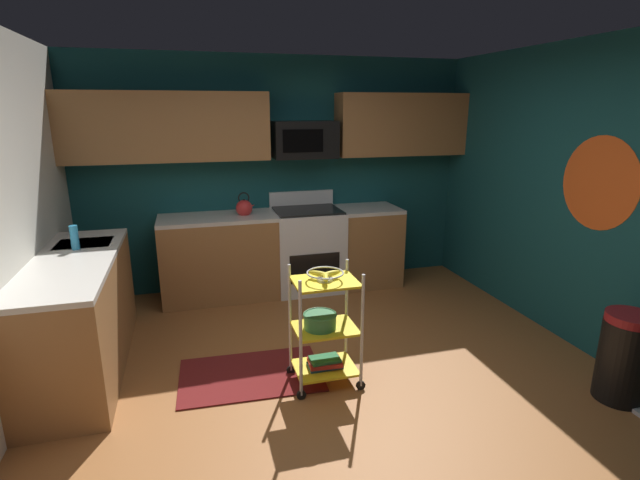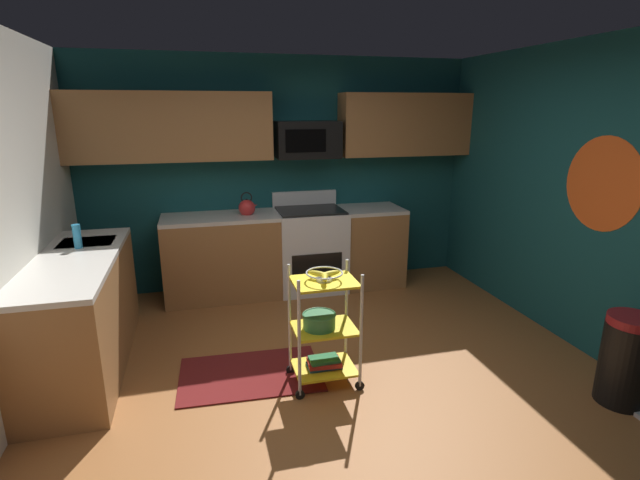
% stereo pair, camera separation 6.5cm
% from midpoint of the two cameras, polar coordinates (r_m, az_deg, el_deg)
% --- Properties ---
extents(floor, '(4.40, 4.80, 0.04)m').
position_cam_midpoint_polar(floor, '(3.74, 2.09, -17.75)').
color(floor, '#995B2D').
rests_on(floor, ground).
extents(wall_back, '(4.52, 0.06, 2.60)m').
position_cam_midpoint_polar(wall_back, '(5.54, -5.46, 7.87)').
color(wall_back, '#14474C').
rests_on(wall_back, ground).
extents(wall_right, '(0.06, 4.80, 2.60)m').
position_cam_midpoint_polar(wall_right, '(4.43, 31.03, 3.76)').
color(wall_right, '#14474C').
rests_on(wall_right, ground).
extents(wall_flower_decal, '(0.00, 0.76, 0.76)m').
position_cam_midpoint_polar(wall_flower_decal, '(4.45, 30.14, 5.91)').
color(wall_flower_decal, '#E5591E').
extents(counter_run, '(3.55, 2.45, 0.92)m').
position_cam_midpoint_polar(counter_run, '(4.84, -12.62, -3.78)').
color(counter_run, '#9E6B3D').
rests_on(counter_run, ground).
extents(oven_range, '(0.76, 0.65, 1.10)m').
position_cam_midpoint_polar(oven_range, '(5.46, -1.86, -1.03)').
color(oven_range, white).
rests_on(oven_range, ground).
extents(upper_cabinets, '(4.40, 0.33, 0.70)m').
position_cam_midpoint_polar(upper_cabinets, '(5.29, -5.88, 13.48)').
color(upper_cabinets, '#9E6B3D').
extents(microwave, '(0.70, 0.39, 0.40)m').
position_cam_midpoint_polar(microwave, '(5.34, -2.25, 11.95)').
color(microwave, black).
extents(rolling_cart, '(0.53, 0.38, 0.91)m').
position_cam_midpoint_polar(rolling_cart, '(3.60, 0.07, -10.54)').
color(rolling_cart, silver).
rests_on(rolling_cart, ground).
extents(fruit_bowl, '(0.27, 0.27, 0.07)m').
position_cam_midpoint_polar(fruit_bowl, '(3.44, 0.08, -4.16)').
color(fruit_bowl, silver).
rests_on(fruit_bowl, rolling_cart).
extents(mixing_bowl_large, '(0.25, 0.25, 0.11)m').
position_cam_midpoint_polar(mixing_bowl_large, '(3.56, -0.53, -9.63)').
color(mixing_bowl_large, '#387F4C').
rests_on(mixing_bowl_large, rolling_cart).
extents(book_stack, '(0.26, 0.19, 0.07)m').
position_cam_midpoint_polar(book_stack, '(3.74, 0.07, -14.48)').
color(book_stack, '#1E4C8C').
rests_on(book_stack, rolling_cart).
extents(kettle, '(0.21, 0.18, 0.26)m').
position_cam_midpoint_polar(kettle, '(5.21, -9.44, 3.85)').
color(kettle, red).
rests_on(kettle, counter_run).
extents(dish_soap_bottle, '(0.06, 0.06, 0.20)m').
position_cam_midpoint_polar(dish_soap_bottle, '(4.36, -27.78, 0.26)').
color(dish_soap_bottle, '#2D8CBF').
rests_on(dish_soap_bottle, counter_run).
extents(trash_can, '(0.34, 0.42, 0.66)m').
position_cam_midpoint_polar(trash_can, '(4.07, 32.32, -11.82)').
color(trash_can, black).
rests_on(trash_can, ground).
extents(floor_rug, '(1.13, 0.75, 0.01)m').
position_cam_midpoint_polar(floor_rug, '(3.93, -8.80, -15.70)').
color(floor_rug, maroon).
rests_on(floor_rug, ground).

